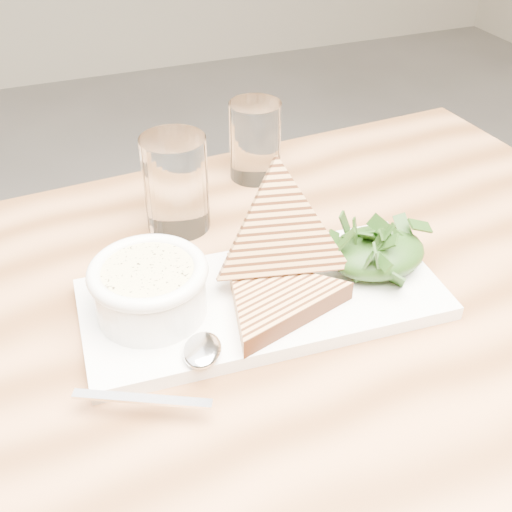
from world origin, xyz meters
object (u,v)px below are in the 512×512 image
object	(u,v)px
table_top	(226,357)
platter	(263,299)
soup_bowl	(151,294)
glass_near	(176,184)
glass_far	(255,141)

from	to	relation	value
table_top	platter	bearing A→B (deg)	34.82
soup_bowl	glass_near	bearing A→B (deg)	65.81
soup_bowl	glass_far	size ratio (longest dim) A/B	1.02
platter	soup_bowl	size ratio (longest dim) A/B	3.40
soup_bowl	glass_far	xyz separation A→B (m)	(0.21, 0.25, 0.02)
table_top	glass_near	world-z (taller)	glass_near
glass_near	platter	bearing A→B (deg)	-77.47
table_top	glass_far	world-z (taller)	glass_far
table_top	soup_bowl	distance (m)	0.10
platter	glass_near	world-z (taller)	glass_near
table_top	glass_near	size ratio (longest dim) A/B	9.42
glass_near	glass_far	world-z (taller)	glass_near
glass_near	glass_far	distance (m)	0.16
soup_bowl	glass_far	world-z (taller)	glass_far
soup_bowl	table_top	bearing A→B (deg)	-42.57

